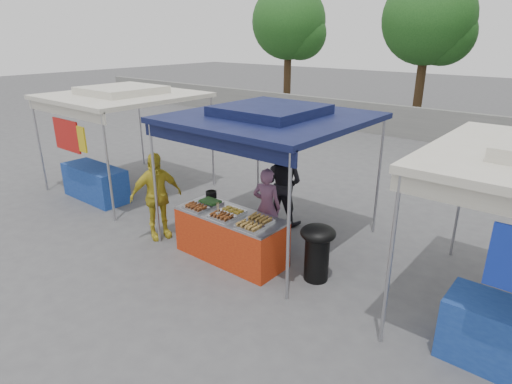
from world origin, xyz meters
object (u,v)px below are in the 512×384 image
Objects in this scene: cooking_pot at (211,194)px; vendor_woman at (267,207)px; wok_burner at (317,248)px; customer_person at (156,196)px; vendor_table at (231,236)px; helper_man at (283,183)px.

cooking_pot is 0.14× the size of vendor_woman.
customer_person reaches higher than wok_burner.
customer_person is at bearing -170.67° from vendor_table.
wok_burner reaches higher than vendor_table.
vendor_table is at bearing -23.63° from cooking_pot.
wok_burner is at bearing -58.60° from customer_person.
wok_burner is 0.56× the size of customer_person.
vendor_table is 9.78× the size of cooking_pot.
vendor_woman is (0.13, 0.86, 0.32)m from vendor_table.
helper_man is at bearing -87.59° from vendor_woman.
vendor_table is 1.90m from helper_man.
vendor_woman reaches higher than wok_burner.
customer_person is (-3.20, -0.63, 0.29)m from wok_burner.
cooking_pot is 1.08m from vendor_woman.
wok_burner is 3.28m from customer_person.
customer_person is at bearing -143.55° from cooking_pot.
vendor_woman is 2.12m from customer_person.
customer_person is (-1.79, -1.13, 0.11)m from vendor_woman.
vendor_table is 1.35× the size of vendor_woman.
helper_man is (-1.75, 1.47, 0.30)m from wok_burner.
wok_burner is (2.35, 0.01, -0.34)m from cooking_pot.
vendor_table is 1.74m from customer_person.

